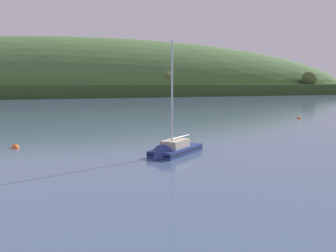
# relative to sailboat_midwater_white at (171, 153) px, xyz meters

# --- Properties ---
(far_shoreline_hill) EXTENTS (424.56, 104.02, 59.86)m
(far_shoreline_hill) POSITION_rel_sailboat_midwater_white_xyz_m (39.02, 172.61, 0.02)
(far_shoreline_hill) COLOR #314A21
(far_shoreline_hill) RESTS_ON ground
(sailboat_midwater_white) EXTENTS (7.36, 6.08, 11.58)m
(sailboat_midwater_white) POSITION_rel_sailboat_midwater_white_xyz_m (0.00, 0.00, 0.00)
(sailboat_midwater_white) COLOR navy
(sailboat_midwater_white) RESTS_ON ground
(mooring_buoy_foreground) EXTENTS (0.78, 0.78, 0.86)m
(mooring_buoy_foreground) POSITION_rel_sailboat_midwater_white_xyz_m (-12.54, 10.60, -0.23)
(mooring_buoy_foreground) COLOR #EA5B19
(mooring_buoy_foreground) RESTS_ON ground
(mooring_buoy_off_fishing_boat) EXTENTS (0.74, 0.74, 0.82)m
(mooring_buoy_off_fishing_boat) POSITION_rel_sailboat_midwater_white_xyz_m (37.76, 22.81, -0.23)
(mooring_buoy_off_fishing_boat) COLOR #EA5B19
(mooring_buoy_off_fishing_boat) RESTS_ON ground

